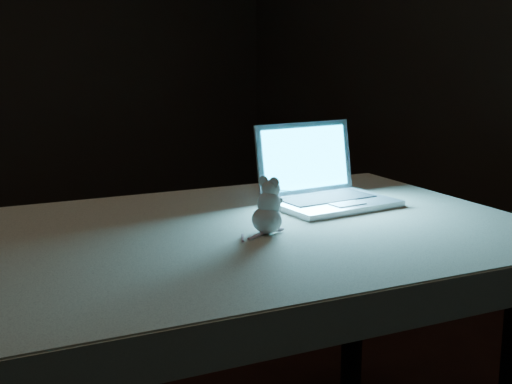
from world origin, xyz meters
TOP-DOWN VIEW (x-y plane):
  - table at (0.09, -0.13)m, footprint 1.59×1.20m
  - tablecloth at (0.19, -0.10)m, footprint 1.74×1.40m
  - laptop at (0.47, -0.10)m, footprint 0.36×0.33m
  - plush_mouse at (0.14, -0.21)m, footprint 0.13×0.13m

SIDE VIEW (x-z plane):
  - table at x=0.09m, z-range 0.00..0.76m
  - tablecloth at x=0.19m, z-range 0.68..0.77m
  - plush_mouse at x=0.14m, z-range 0.77..0.90m
  - laptop at x=0.47m, z-range 0.77..0.99m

